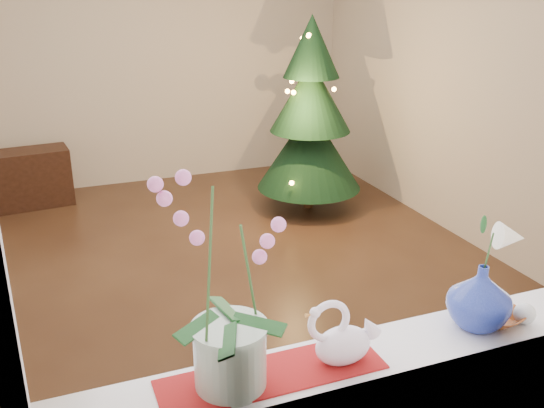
% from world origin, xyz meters
% --- Properties ---
extents(ground, '(5.00, 5.00, 0.00)m').
position_xyz_m(ground, '(0.00, 0.00, 0.00)').
color(ground, '#352015').
rests_on(ground, ground).
extents(wall_back, '(4.50, 0.10, 2.70)m').
position_xyz_m(wall_back, '(0.00, 2.50, 1.35)').
color(wall_back, beige).
rests_on(wall_back, ground).
extents(wall_front, '(4.50, 0.10, 2.70)m').
position_xyz_m(wall_front, '(0.00, -2.50, 1.35)').
color(wall_front, beige).
rests_on(wall_front, ground).
extents(wall_right, '(0.10, 5.00, 2.70)m').
position_xyz_m(wall_right, '(2.25, 0.00, 1.35)').
color(wall_right, beige).
rests_on(wall_right, ground).
extents(windowsill, '(2.20, 0.26, 0.04)m').
position_xyz_m(windowsill, '(0.00, -2.37, 0.90)').
color(windowsill, white).
rests_on(windowsill, window_apron).
extents(window_frame, '(2.22, 0.06, 1.60)m').
position_xyz_m(window_frame, '(0.00, -2.47, 1.70)').
color(window_frame, white).
rests_on(window_frame, windowsill).
extents(runner, '(0.70, 0.20, 0.01)m').
position_xyz_m(runner, '(-0.38, -2.37, 0.92)').
color(runner, maroon).
rests_on(runner, windowsill).
extents(orchid_pot, '(0.26, 0.26, 0.67)m').
position_xyz_m(orchid_pot, '(-0.51, -2.37, 1.26)').
color(orchid_pot, white).
rests_on(orchid_pot, windowsill).
extents(swan, '(0.27, 0.19, 0.21)m').
position_xyz_m(swan, '(-0.15, -2.38, 1.03)').
color(swan, white).
rests_on(swan, windowsill).
extents(blue_vase, '(0.33, 0.33, 0.26)m').
position_xyz_m(blue_vase, '(0.38, -2.37, 1.05)').
color(blue_vase, navy).
rests_on(blue_vase, windowsill).
extents(lily, '(0.15, 0.08, 0.20)m').
position_xyz_m(lily, '(0.38, -2.37, 1.28)').
color(lily, white).
rests_on(lily, blue_vase).
extents(paperweight, '(0.09, 0.09, 0.08)m').
position_xyz_m(paperweight, '(0.54, -2.41, 0.96)').
color(paperweight, white).
rests_on(paperweight, windowsill).
extents(amber_dish, '(0.19, 0.19, 0.04)m').
position_xyz_m(amber_dish, '(0.46, -2.37, 0.94)').
color(amber_dish, '#A04A1B').
rests_on(amber_dish, windowsill).
extents(xmas_tree, '(1.04, 1.04, 1.77)m').
position_xyz_m(xmas_tree, '(1.35, 1.11, 0.88)').
color(xmas_tree, black).
rests_on(xmas_tree, ground).
extents(side_table, '(0.76, 0.43, 0.54)m').
position_xyz_m(side_table, '(-1.09, 2.12, 0.27)').
color(side_table, black).
rests_on(side_table, ground).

